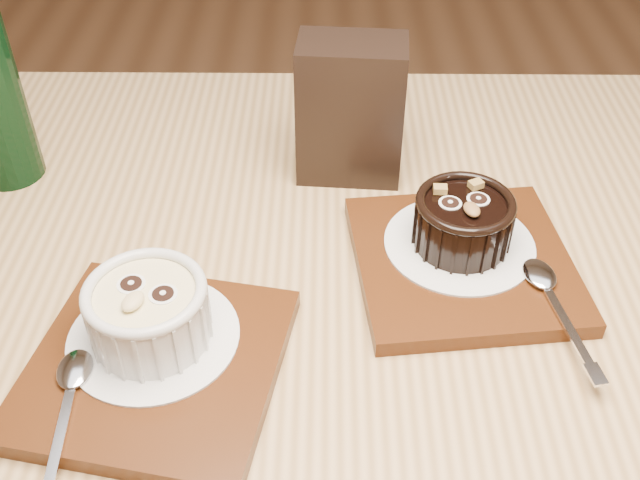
# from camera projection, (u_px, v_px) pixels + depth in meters

# --- Properties ---
(table) EXTENTS (1.21, 0.81, 0.75)m
(table) POSITION_uv_depth(u_px,v_px,m) (313.00, 384.00, 0.66)
(table) COLOR olive
(table) RESTS_ON ground
(tray_left) EXTENTS (0.21, 0.21, 0.01)m
(tray_left) POSITION_uv_depth(u_px,v_px,m) (156.00, 366.00, 0.56)
(tray_left) COLOR #49220C
(tray_left) RESTS_ON table
(doily_left) EXTENTS (0.13, 0.13, 0.00)m
(doily_left) POSITION_uv_depth(u_px,v_px,m) (154.00, 337.00, 0.57)
(doily_left) COLOR silver
(doily_left) RESTS_ON tray_left
(ramekin_white) EXTENTS (0.09, 0.09, 0.05)m
(ramekin_white) POSITION_uv_depth(u_px,v_px,m) (148.00, 310.00, 0.55)
(ramekin_white) COLOR silver
(ramekin_white) RESTS_ON doily_left
(spoon_left) EXTENTS (0.03, 0.14, 0.01)m
(spoon_left) POSITION_uv_depth(u_px,v_px,m) (65.00, 409.00, 0.51)
(spoon_left) COLOR white
(spoon_left) RESTS_ON tray_left
(tray_right) EXTENTS (0.20, 0.20, 0.01)m
(tray_right) POSITION_uv_depth(u_px,v_px,m) (463.00, 263.00, 0.64)
(tray_right) COLOR #49220C
(tray_right) RESTS_ON table
(doily_right) EXTENTS (0.13, 0.13, 0.00)m
(doily_right) POSITION_uv_depth(u_px,v_px,m) (459.00, 244.00, 0.65)
(doily_right) COLOR silver
(doily_right) RESTS_ON tray_right
(ramekin_dark) EXTENTS (0.08, 0.08, 0.05)m
(ramekin_dark) POSITION_uv_depth(u_px,v_px,m) (463.00, 220.00, 0.63)
(ramekin_dark) COLOR black
(ramekin_dark) RESTS_ON doily_right
(spoon_right) EXTENTS (0.05, 0.14, 0.01)m
(spoon_right) POSITION_uv_depth(u_px,v_px,m) (557.00, 304.00, 0.59)
(spoon_right) COLOR white
(spoon_right) RESTS_ON tray_right
(condiment_stand) EXTENTS (0.10, 0.07, 0.14)m
(condiment_stand) POSITION_uv_depth(u_px,v_px,m) (351.00, 111.00, 0.71)
(condiment_stand) COLOR black
(condiment_stand) RESTS_ON table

